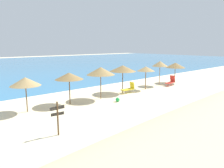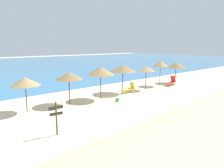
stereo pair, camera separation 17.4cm
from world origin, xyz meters
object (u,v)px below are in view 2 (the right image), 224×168
at_px(beach_umbrella_3, 123,68).
at_px(wooden_signpost, 56,115).
at_px(beach_umbrella_1, 69,76).
at_px(beach_umbrella_4, 146,69).
at_px(beach_umbrella_2, 101,71).
at_px(lounge_chair_1, 129,88).
at_px(lounge_chair_0, 171,82).
at_px(beach_umbrella_5, 160,64).
at_px(beach_ball, 117,100).
at_px(beach_umbrella_0, 25,81).
at_px(beach_umbrella_6, 176,65).

distance_m(beach_umbrella_3, wooden_signpost, 11.33).
bearing_deg(beach_umbrella_1, beach_umbrella_4, -1.83).
bearing_deg(wooden_signpost, beach_umbrella_2, 34.92).
relative_size(lounge_chair_1, wooden_signpost, 0.79).
bearing_deg(beach_umbrella_2, lounge_chair_0, -2.71).
relative_size(beach_umbrella_2, wooden_signpost, 1.55).
bearing_deg(beach_umbrella_5, beach_ball, -165.97).
height_order(beach_umbrella_4, lounge_chair_1, beach_umbrella_4).
bearing_deg(beach_umbrella_3, beach_ball, -140.85).
distance_m(beach_umbrella_1, beach_umbrella_2, 3.03).
xyz_separation_m(beach_umbrella_1, beach_ball, (3.45, -2.10, -2.15)).
height_order(beach_umbrella_3, lounge_chair_1, beach_umbrella_3).
height_order(beach_umbrella_0, beach_ball, beach_umbrella_0).
bearing_deg(wooden_signpost, beach_umbrella_1, 53.68).
relative_size(beach_umbrella_0, beach_umbrella_6, 0.99).
bearing_deg(wooden_signpost, beach_umbrella_3, 27.57).
xyz_separation_m(beach_umbrella_4, lounge_chair_1, (-2.62, 0.02, -1.80)).
height_order(beach_umbrella_0, beach_umbrella_2, beach_umbrella_2).
bearing_deg(beach_umbrella_0, wooden_signpost, -92.64).
bearing_deg(beach_ball, wooden_signpost, -157.77).
relative_size(beach_umbrella_3, beach_umbrella_6, 1.08).
height_order(beach_umbrella_5, lounge_chair_0, beach_umbrella_5).
relative_size(beach_umbrella_1, beach_umbrella_4, 1.04).
height_order(beach_umbrella_6, lounge_chair_1, beach_umbrella_6).
relative_size(beach_umbrella_6, wooden_signpost, 1.39).
distance_m(lounge_chair_1, beach_ball, 3.74).
relative_size(beach_umbrella_3, beach_ball, 7.49).
distance_m(beach_umbrella_0, beach_ball, 7.55).
xyz_separation_m(beach_umbrella_3, wooden_signpost, (-9.96, -5.22, -1.39)).
distance_m(beach_umbrella_2, wooden_signpost, 8.28).
xyz_separation_m(beach_umbrella_1, lounge_chair_1, (6.70, -0.28, -1.88)).
height_order(beach_umbrella_1, beach_umbrella_5, beach_umbrella_5).
xyz_separation_m(beach_umbrella_6, beach_ball, (-11.99, -2.02, -2.09)).
distance_m(beach_umbrella_4, lounge_chair_1, 3.18).
bearing_deg(beach_umbrella_0, beach_umbrella_5, -0.29).
bearing_deg(lounge_chair_1, beach_umbrella_4, -87.60).
relative_size(beach_umbrella_1, beach_umbrella_6, 1.01).
xyz_separation_m(beach_umbrella_0, beach_umbrella_6, (18.87, -0.31, 0.02)).
bearing_deg(beach_umbrella_6, beach_umbrella_0, 179.05).
bearing_deg(beach_umbrella_2, beach_umbrella_0, 175.04).
bearing_deg(beach_umbrella_0, beach_umbrella_4, -2.36).
height_order(lounge_chair_1, beach_ball, lounge_chair_1).
bearing_deg(lounge_chair_1, beach_umbrella_6, -85.94).
distance_m(beach_umbrella_0, beach_umbrella_1, 3.44).
height_order(beach_umbrella_4, wooden_signpost, beach_umbrella_4).
bearing_deg(beach_ball, beach_umbrella_1, 148.58).
relative_size(beach_umbrella_1, lounge_chair_1, 1.78).
distance_m(beach_umbrella_6, wooden_signpost, 19.77).
bearing_deg(beach_ball, beach_umbrella_3, 39.15).
bearing_deg(lounge_chair_0, beach_umbrella_4, 73.35).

